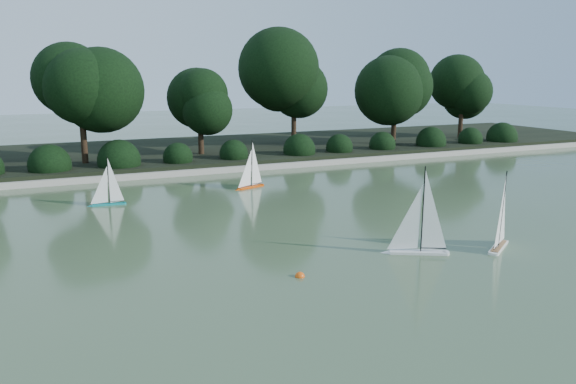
{
  "coord_description": "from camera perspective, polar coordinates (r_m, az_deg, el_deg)",
  "views": [
    {
      "loc": [
        -4.37,
        -8.2,
        3.17
      ],
      "look_at": [
        0.37,
        2.36,
        0.7
      ],
      "focal_mm": 35.0,
      "sensor_mm": 36.0,
      "label": 1
    }
  ],
  "objects": [
    {
      "name": "tree_line",
      "position": [
        20.43,
        -8.4,
        10.43
      ],
      "size": [
        26.31,
        3.93,
        4.39
      ],
      "color": "black",
      "rests_on": "ground"
    },
    {
      "name": "shrub_hedge",
      "position": [
        18.82,
        -10.52,
        3.53
      ],
      "size": [
        29.1,
        1.1,
        1.1
      ],
      "color": "black",
      "rests_on": "ground"
    },
    {
      "name": "pond_coping",
      "position": [
        18.01,
        -9.79,
        2.02
      ],
      "size": [
        40.0,
        0.35,
        0.18
      ],
      "primitive_type": "cube",
      "color": "gray",
      "rests_on": "ground"
    },
    {
      "name": "sailboat_white_a",
      "position": [
        10.26,
        12.59,
        -4.71
      ],
      "size": [
        1.16,
        0.73,
        1.69
      ],
      "color": "silver",
      "rests_on": "ground"
    },
    {
      "name": "ground",
      "position": [
        9.82,
        3.7,
        -6.82
      ],
      "size": [
        80.0,
        80.0,
        0.0
      ],
      "primitive_type": "plane",
      "color": "#3C4C2D",
      "rests_on": "ground"
    },
    {
      "name": "sailboat_white_b",
      "position": [
        11.1,
        20.77,
        -4.07
      ],
      "size": [
        1.01,
        0.76,
        1.55
      ],
      "color": "white",
      "rests_on": "ground"
    },
    {
      "name": "race_buoy",
      "position": [
        9.0,
        1.21,
        -8.59
      ],
      "size": [
        0.16,
        0.16,
        0.16
      ],
      "primitive_type": "sphere",
      "color": "#E04E0B",
      "rests_on": "ground"
    },
    {
      "name": "far_bank",
      "position": [
        21.86,
        -12.45,
        3.81
      ],
      "size": [
        40.0,
        8.0,
        0.3
      ],
      "primitive_type": "cube",
      "color": "black",
      "rests_on": "ground"
    },
    {
      "name": "sailboat_orange",
      "position": [
        15.72,
        -4.04,
        1.21
      ],
      "size": [
        1.02,
        0.52,
        1.43
      ],
      "color": "#D84305",
      "rests_on": "ground"
    },
    {
      "name": "sailboat_teal",
      "position": [
        14.35,
        -18.1,
        -0.5
      ],
      "size": [
        0.94,
        0.23,
        1.28
      ],
      "color": "#127D7F",
      "rests_on": "ground"
    }
  ]
}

